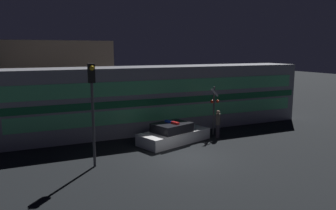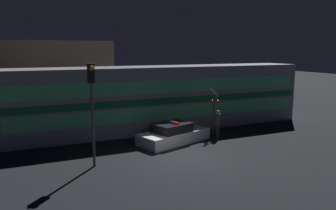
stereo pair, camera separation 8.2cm
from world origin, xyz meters
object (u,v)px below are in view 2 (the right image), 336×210
(pedestrian, at_px, (218,124))
(crossing_signal_near, at_px, (214,107))
(police_car, at_px, (173,134))
(traffic_light_corner, at_px, (92,96))
(train, at_px, (163,98))

(pedestrian, bearing_deg, crossing_signal_near, 78.51)
(police_car, distance_m, pedestrian, 3.11)
(crossing_signal_near, relative_size, traffic_light_corner, 0.65)
(train, height_order, crossing_signal_near, train)
(train, distance_m, police_car, 4.09)
(train, xyz_separation_m, traffic_light_corner, (-6.14, -5.88, 1.24))
(police_car, bearing_deg, train, 59.11)
(pedestrian, bearing_deg, train, 120.57)
(pedestrian, distance_m, traffic_light_corner, 9.01)
(police_car, xyz_separation_m, crossing_signal_near, (3.22, 0.54, 1.36))
(police_car, bearing_deg, traffic_light_corner, -174.76)
(train, distance_m, pedestrian, 4.60)
(crossing_signal_near, xyz_separation_m, traffic_light_corner, (-8.54, -2.82, 1.62))
(crossing_signal_near, height_order, traffic_light_corner, traffic_light_corner)
(pedestrian, distance_m, crossing_signal_near, 1.20)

